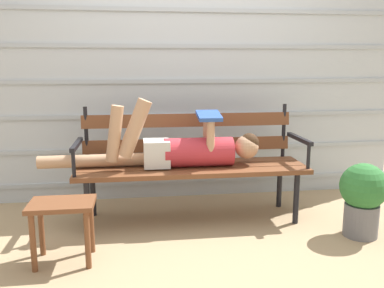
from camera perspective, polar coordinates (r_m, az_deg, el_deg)
The scene contains 6 objects.
ground_plane at distance 3.30m, azimuth 0.24°, elevation -11.01°, with size 12.00×12.00×0.00m, color tan.
house_siding at distance 3.78m, azimuth -1.29°, elevation 8.73°, with size 4.07×0.08×2.17m.
park_bench at distance 3.31m, azimuth -0.17°, elevation -2.01°, with size 1.82×0.51×0.90m.
reclining_person at distance 3.21m, azimuth -1.71°, elevation -0.58°, with size 1.73×0.25×0.55m.
footstool at distance 2.73m, azimuth -17.55°, elevation -9.39°, with size 0.40×0.28×0.40m.
potted_plant at distance 3.23m, azimuth 22.63°, elevation -6.65°, with size 0.33×0.33×0.54m.
Camera 1 is at (-0.42, -3.02, 1.25)m, focal length 38.42 mm.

